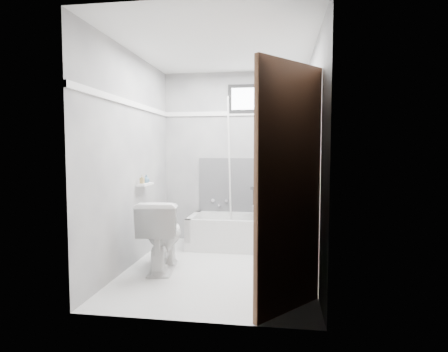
% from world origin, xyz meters
% --- Properties ---
extents(floor, '(2.60, 2.60, 0.00)m').
position_xyz_m(floor, '(0.00, 0.00, 0.00)').
color(floor, white).
rests_on(floor, ground).
extents(ceiling, '(2.60, 2.60, 0.00)m').
position_xyz_m(ceiling, '(0.00, 0.00, 2.40)').
color(ceiling, silver).
rests_on(ceiling, floor).
extents(wall_back, '(2.00, 0.02, 2.40)m').
position_xyz_m(wall_back, '(0.00, 1.30, 1.20)').
color(wall_back, slate).
rests_on(wall_back, floor).
extents(wall_front, '(2.00, 0.02, 2.40)m').
position_xyz_m(wall_front, '(0.00, -1.30, 1.20)').
color(wall_front, slate).
rests_on(wall_front, floor).
extents(wall_left, '(0.02, 2.60, 2.40)m').
position_xyz_m(wall_left, '(-1.00, 0.00, 1.20)').
color(wall_left, slate).
rests_on(wall_left, floor).
extents(wall_right, '(0.02, 2.60, 2.40)m').
position_xyz_m(wall_right, '(1.00, 0.00, 1.20)').
color(wall_right, slate).
rests_on(wall_right, floor).
extents(bathtub, '(1.50, 0.70, 0.42)m').
position_xyz_m(bathtub, '(0.20, 0.93, 0.21)').
color(bathtub, silver).
rests_on(bathtub, floor).
extents(office_chair, '(0.63, 0.63, 1.01)m').
position_xyz_m(office_chair, '(0.56, 0.98, 0.63)').
color(office_chair, slate).
rests_on(office_chair, bathtub).
extents(toilet, '(0.52, 0.82, 0.76)m').
position_xyz_m(toilet, '(-0.62, -0.11, 0.38)').
color(toilet, white).
rests_on(toilet, floor).
extents(door, '(0.78, 0.78, 2.00)m').
position_xyz_m(door, '(0.98, -1.28, 1.00)').
color(door, brown).
rests_on(door, floor).
extents(window, '(0.66, 0.04, 0.40)m').
position_xyz_m(window, '(0.25, 1.29, 2.02)').
color(window, black).
rests_on(window, wall_back).
extents(backerboard, '(1.50, 0.02, 0.78)m').
position_xyz_m(backerboard, '(0.25, 1.29, 0.80)').
color(backerboard, '#4C4C4F').
rests_on(backerboard, wall_back).
extents(trim_back, '(2.00, 0.02, 0.06)m').
position_xyz_m(trim_back, '(0.00, 1.29, 1.82)').
color(trim_back, white).
rests_on(trim_back, wall_back).
extents(trim_left, '(0.02, 2.60, 0.06)m').
position_xyz_m(trim_left, '(-0.99, 0.00, 1.82)').
color(trim_left, white).
rests_on(trim_left, wall_left).
extents(pole, '(0.02, 0.40, 1.92)m').
position_xyz_m(pole, '(-0.03, 1.06, 1.05)').
color(pole, white).
rests_on(pole, bathtub).
extents(shelf, '(0.10, 0.32, 0.02)m').
position_xyz_m(shelf, '(-0.93, 0.24, 0.90)').
color(shelf, white).
rests_on(shelf, wall_left).
extents(soap_bottle_a, '(0.05, 0.05, 0.10)m').
position_xyz_m(soap_bottle_a, '(-0.94, 0.16, 0.97)').
color(soap_bottle_a, '#9B834D').
rests_on(soap_bottle_a, shelf).
extents(soap_bottle_b, '(0.10, 0.10, 0.10)m').
position_xyz_m(soap_bottle_b, '(-0.94, 0.30, 0.96)').
color(soap_bottle_b, slate).
rests_on(soap_bottle_b, shelf).
extents(faucet, '(0.26, 0.10, 0.16)m').
position_xyz_m(faucet, '(-0.20, 1.27, 0.55)').
color(faucet, silver).
rests_on(faucet, wall_back).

